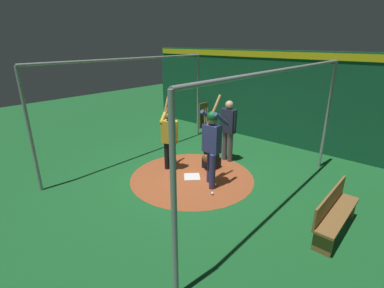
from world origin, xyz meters
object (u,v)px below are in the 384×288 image
Objects in this scene: bat_rack at (205,116)px; bench at (334,212)px; baseball_0 at (212,193)px; batter at (212,141)px; catcher at (211,156)px; visitor at (170,137)px; baseball_1 at (176,161)px; umpire at (228,128)px; home_plate at (192,177)px.

bat_rack is 0.62× the size of bench.
batter is at bearing -138.31° from baseball_0.
bat_rack is (-3.10, -2.71, 0.10)m from catcher.
visitor is (0.80, -0.82, 0.57)m from catcher.
batter is 5.17m from bat_rack.
bat_rack is (-3.90, -1.89, -0.47)m from visitor.
catcher is 0.49× the size of visitor.
baseball_0 is at bearing -80.59° from bench.
bench is (0.75, 3.51, 0.05)m from catcher.
batter is at bearing 70.58° from visitor.
bench is 4.59m from baseball_1.
baseball_0 is at bearing 39.49° from catcher.
bat_rack is 14.20× the size of baseball_1.
umpire is at bearing 177.91° from catcher.
bat_rack is at bearing -174.26° from visitor.
baseball_0 is (1.94, 0.93, -1.01)m from umpire.
umpire is 3.85m from bench.
bench is (-0.06, 4.34, -0.51)m from visitor.
visitor reaches higher than umpire.
bench is at bearing 70.70° from visitor.
visitor is 4.37m from bench.
visitor is (1.58, -0.85, -0.09)m from umpire.
bat_rack is (-3.88, -2.69, 0.48)m from home_plate.
visitor reaches higher than bat_rack.
baseball_0 is at bearing 68.21° from baseball_1.
visitor is at bearing -89.34° from batter.
home_plate is 3.56m from bench.
umpire is (-1.56, 0.05, 1.04)m from home_plate.
visitor is at bearing -45.71° from catcher.
bench is at bearing 66.40° from umpire.
bench reaches higher than home_plate.
baseball_1 is (-0.44, -0.22, -0.91)m from visitor.
umpire is at bearing -154.33° from baseball_0.
visitor is (0.02, -0.81, 0.95)m from home_plate.
baseball_0 is 2.17m from baseball_1.
batter is at bearing -89.15° from bench.
bench reaches higher than baseball_0.
bat_rack reaches higher than home_plate.
batter is 1.21× the size of umpire.
home_plate is 1.24m from visitor.
bat_rack is 5.65m from baseball_0.
batter reaches higher than baseball_1.
baseball_0 is at bearing 25.67° from umpire.
bat_rack reaches higher than baseball_1.
umpire is (-0.78, 0.03, 0.66)m from catcher.
bat_rack is at bearing -139.24° from baseball_0.
bat_rack reaches higher than baseball_0.
bat_rack is at bearing -154.31° from baseball_1.
baseball_1 is at bearing -112.28° from home_plate.
visitor is 1.20× the size of bench.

